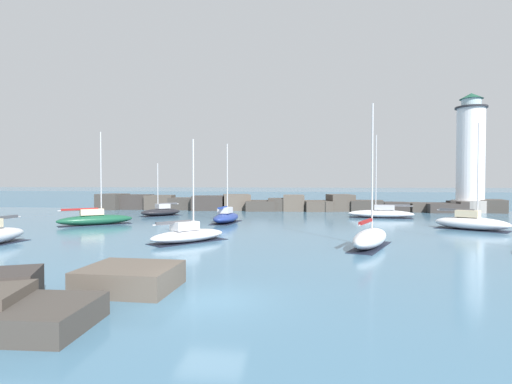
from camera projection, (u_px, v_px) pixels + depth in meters
ground_plane at (212, 301)px, 15.38m from camera, size 600.00×600.00×0.00m
open_sea_beyond at (294, 197)px, 123.39m from camera, size 400.00×116.00×0.01m
breakwater_jetty at (277, 204)px, 63.91m from camera, size 64.22×6.91×2.58m
lighthouse at (470, 159)px, 60.17m from camera, size 5.30×5.30×17.92m
foreground_rocks at (29, 295)px, 14.25m from camera, size 9.11×8.35×1.26m
sailboat_moored_0 at (226, 217)px, 44.58m from camera, size 2.90×6.25×8.86m
sailboat_moored_1 at (370, 238)px, 27.90m from camera, size 4.11×6.82×10.13m
sailboat_moored_3 at (381, 213)px, 50.70m from camera, size 8.30×3.23×10.54m
sailboat_moored_4 at (161, 211)px, 53.80m from camera, size 5.45×5.65×7.06m
sailboat_moored_6 at (471, 222)px, 38.17m from camera, size 6.84×5.81×10.16m
sailboat_moored_7 at (188, 234)px, 30.44m from camera, size 5.81×6.31×7.87m
sailboat_moored_8 at (95, 219)px, 42.32m from camera, size 6.99×6.19×9.90m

